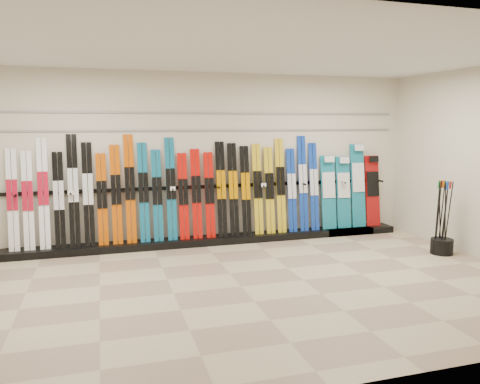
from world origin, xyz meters
name	(u,v)px	position (x,y,z in m)	size (l,w,h in m)	color
floor	(241,286)	(0.00, 0.00, 0.00)	(8.00, 8.00, 0.00)	gray
back_wall	(200,159)	(0.00, 2.50, 1.50)	(8.00, 8.00, 0.00)	beige
ceiling	(241,50)	(0.00, 0.00, 3.00)	(8.00, 8.00, 0.00)	silver
ski_rack_base	(216,240)	(0.22, 2.28, 0.06)	(8.00, 0.40, 0.12)	black
skis	(177,192)	(-0.46, 2.35, 0.94)	(5.37, 0.29, 1.83)	white
snowboards	(351,190)	(2.94, 2.35, 0.84)	(1.25, 0.25, 1.60)	#14728C
pole_bin	(442,246)	(3.60, 0.55, 0.12)	(0.36, 0.36, 0.25)	black
ski_poles	(442,217)	(3.59, 0.57, 0.61)	(0.23, 0.32, 1.18)	black
slatwall_rail_0	(200,130)	(0.00, 2.48, 2.00)	(7.60, 0.02, 0.03)	gray
slatwall_rail_1	(200,113)	(0.00, 2.48, 2.30)	(7.60, 0.02, 0.03)	gray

